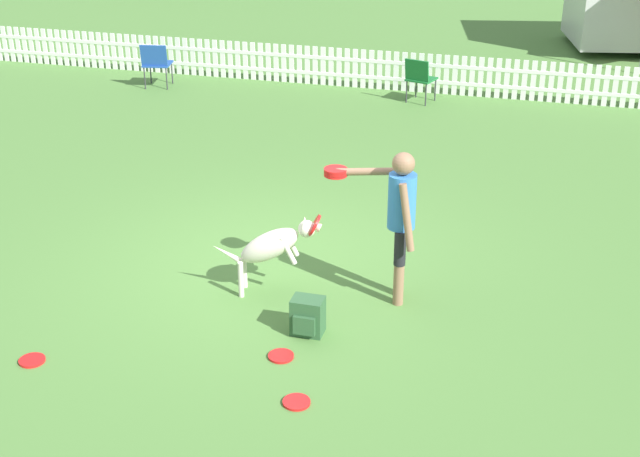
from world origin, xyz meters
name	(u,v)px	position (x,y,z in m)	size (l,w,h in m)	color
ground_plane	(272,264)	(0.00, 0.00, 0.00)	(240.00, 240.00, 0.00)	#4C7A38
handler_person	(397,209)	(1.47, -0.39, 1.01)	(1.03, 0.51, 1.62)	#8C664C
leaping_dog	(273,245)	(0.23, -0.62, 0.56)	(1.15, 0.42, 0.92)	beige
frisbee_near_handler	(32,360)	(-1.52, -2.45, 0.01)	(0.24, 0.24, 0.02)	red
frisbee_near_dog	(296,402)	(1.02, -2.41, 0.01)	(0.24, 0.24, 0.02)	red
frisbee_midfield	(281,356)	(0.67, -1.77, 0.01)	(0.24, 0.24, 0.02)	red
backpack_on_grass	(308,316)	(0.79, -1.29, 0.19)	(0.31, 0.26, 0.38)	#2D5633
picket_fence	(396,71)	(0.00, 7.24, 0.36)	(23.06, 0.04, 0.71)	white
folding_chair_blue_left	(156,61)	(-4.27, 6.25, 0.49)	(0.56, 0.58, 0.82)	#333338
folding_chair_center	(419,76)	(0.54, 6.58, 0.47)	(0.55, 0.57, 0.79)	#333338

